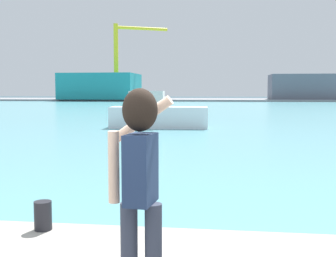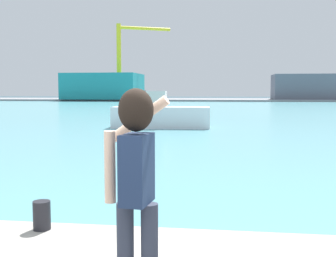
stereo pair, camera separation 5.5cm
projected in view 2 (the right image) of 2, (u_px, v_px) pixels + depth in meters
The scene contains 9 objects.
ground_plane at pixel (217, 108), 52.76m from camera, with size 220.00×220.00×0.00m, color #334751.
harbor_water at pixel (217, 108), 54.74m from camera, with size 140.00×100.00×0.02m, color #599EA8.
far_shore_dock at pixel (221, 100), 94.19m from camera, with size 140.00×20.00×0.38m, color gray.
person_photographer at pixel (136, 173), 3.36m from camera, with size 0.53×0.56×1.74m.
harbor_bollard at pixel (42, 215), 5.22m from camera, with size 0.22×0.22×0.36m, color black.
boat_moored at pixel (159, 114), 24.80m from camera, with size 5.78×2.17×2.16m.
warehouse_left at pixel (104, 86), 92.69m from camera, with size 15.89×12.29×5.53m, color teal.
warehouse_right at pixel (308, 87), 88.82m from camera, with size 14.49×8.71×5.24m, color slate.
port_crane at pixel (126, 53), 93.87m from camera, with size 11.40×5.87×16.57m.
Camera 2 is at (1.11, -3.12, 2.19)m, focal length 45.09 mm.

